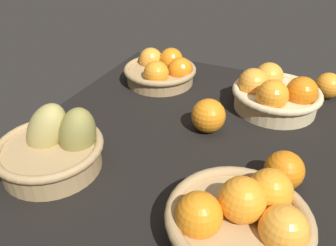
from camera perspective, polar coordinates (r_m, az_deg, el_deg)
The scene contains 8 objects.
market_tray at distance 80.10cm, azimuth 3.09°, elevation -2.95°, with size 84.00×72.00×3.00cm, color black.
basket_far_right at distance 102.02cm, azimuth -1.05°, elevation 8.73°, with size 21.33×21.33×9.32cm.
basket_near_right at distance 91.63cm, azimuth 17.38°, elevation 4.71°, with size 22.47×22.47×10.57cm.
basket_near_left at distance 55.43cm, azimuth 12.06°, elevation -15.42°, with size 22.70×22.70×11.40cm.
basket_far_left_pears at distance 71.53cm, azimuth -18.42°, elevation -3.85°, with size 21.18×21.18×14.25cm.
loose_orange_front_gap at distance 67.17cm, azimuth 18.78°, elevation -7.47°, with size 7.36×7.36×7.36cm, color orange.
loose_orange_back_gap at distance 79.35cm, azimuth 6.74°, elevation 1.22°, with size 7.94×7.94×7.94cm, color orange.
loose_orange_side_gap at distance 103.08cm, azimuth 25.12°, elevation 5.67°, with size 7.05×7.05×7.05cm, color orange.
Camera 1 is at (-60.97, -23.07, 48.04)cm, focal length 36.59 mm.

